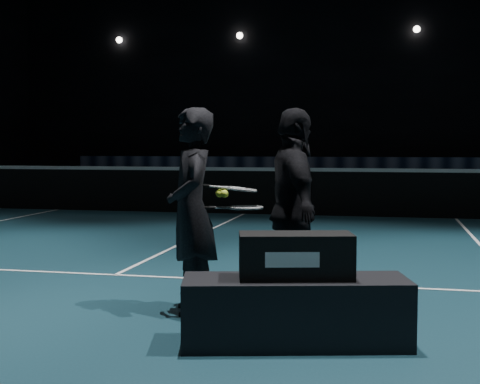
# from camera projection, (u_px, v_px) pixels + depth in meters

# --- Properties ---
(floor) EXTENTS (36.00, 36.00, 0.00)m
(floor) POSITION_uv_depth(u_px,v_px,m) (242.00, 215.00, 13.37)
(floor) COLOR #0D2731
(floor) RESTS_ON ground
(wall_back) EXTENTS (30.00, 0.00, 30.00)m
(wall_back) POSITION_uv_depth(u_px,v_px,m) (326.00, 66.00, 30.56)
(wall_back) COLOR black
(wall_back) RESTS_ON ground
(court_lines) EXTENTS (10.98, 23.78, 0.01)m
(court_lines) POSITION_uv_depth(u_px,v_px,m) (242.00, 215.00, 13.37)
(court_lines) COLOR white
(court_lines) RESTS_ON floor
(net_mesh) EXTENTS (12.80, 0.02, 0.86)m
(net_mesh) POSITION_uv_depth(u_px,v_px,m) (242.00, 192.00, 13.34)
(net_mesh) COLOR black
(net_mesh) RESTS_ON floor
(net_tape) EXTENTS (12.80, 0.03, 0.07)m
(net_tape) POSITION_uv_depth(u_px,v_px,m) (242.00, 169.00, 13.31)
(net_tape) COLOR white
(net_tape) RESTS_ON net_mesh
(sponsor_backdrop) EXTENTS (22.00, 0.15, 0.90)m
(sponsor_backdrop) POSITION_uv_depth(u_px,v_px,m) (320.00, 167.00, 28.44)
(sponsor_backdrop) COLOR black
(sponsor_backdrop) RESTS_ON floor
(fixtures_far) EXTENTS (20.00, 0.30, 0.30)m
(fixtures_far) POSITION_uv_depth(u_px,v_px,m) (326.00, 32.00, 30.26)
(fixtures_far) COLOR white
(fixtures_far) RESTS_ON wall_back
(player_bench) EXTENTS (1.64, 0.87, 0.47)m
(player_bench) POSITION_uv_depth(u_px,v_px,m) (295.00, 311.00, 4.65)
(player_bench) COLOR black
(player_bench) RESTS_ON floor
(racket_bag) EXTENTS (0.84, 0.51, 0.31)m
(racket_bag) POSITION_uv_depth(u_px,v_px,m) (296.00, 256.00, 4.62)
(racket_bag) COLOR black
(racket_bag) RESTS_ON player_bench
(bag_signature) EXTENTS (0.36, 0.09, 0.10)m
(bag_signature) POSITION_uv_depth(u_px,v_px,m) (292.00, 260.00, 4.46)
(bag_signature) COLOR white
(bag_signature) RESTS_ON racket_bag
(player_a) EXTENTS (0.61, 0.73, 1.70)m
(player_a) POSITION_uv_depth(u_px,v_px,m) (192.00, 211.00, 5.51)
(player_a) COLOR black
(player_a) RESTS_ON floor
(player_b) EXTENTS (0.74, 1.08, 1.70)m
(player_b) POSITION_uv_depth(u_px,v_px,m) (294.00, 210.00, 5.54)
(player_b) COLOR black
(player_b) RESTS_ON floor
(racket_lower) EXTENTS (0.71, 0.38, 0.03)m
(racket_lower) POSITION_uv_depth(u_px,v_px,m) (246.00, 208.00, 5.52)
(racket_lower) COLOR black
(racket_lower) RESTS_ON player_a
(racket_upper) EXTENTS (0.71, 0.43, 0.10)m
(racket_upper) POSITION_uv_depth(u_px,v_px,m) (240.00, 189.00, 5.55)
(racket_upper) COLOR black
(racket_upper) RESTS_ON player_b
(tennis_balls) EXTENTS (0.12, 0.10, 0.12)m
(tennis_balls) POSITION_uv_depth(u_px,v_px,m) (222.00, 192.00, 5.51)
(tennis_balls) COLOR #D3F233
(tennis_balls) RESTS_ON racket_upper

